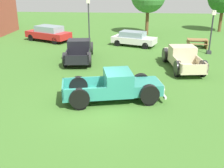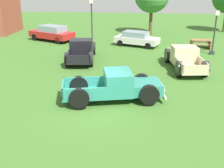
{
  "view_description": "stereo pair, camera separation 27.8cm",
  "coord_description": "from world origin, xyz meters",
  "px_view_note": "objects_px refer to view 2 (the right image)",
  "views": [
    {
      "loc": [
        1.85,
        -12.25,
        5.89
      ],
      "look_at": [
        0.75,
        0.63,
        0.9
      ],
      "focal_mm": 43.73,
      "sensor_mm": 36.0,
      "label": 1
    },
    {
      "loc": [
        2.12,
        -12.23,
        5.89
      ],
      "look_at": [
        0.75,
        0.63,
        0.9
      ],
      "focal_mm": 43.73,
      "sensor_mm": 36.0,
      "label": 2
    }
  ],
  "objects_px": {
    "pickup_truck_foreground": "(119,86)",
    "sedan_distant_b": "(137,38)",
    "pickup_truck_behind_right": "(184,57)",
    "sedan_distant_a": "(52,33)",
    "picnic_table": "(201,43)",
    "lamp_post_near": "(215,31)",
    "lamp_post_far": "(92,21)",
    "pickup_truck_behind_left": "(82,50)"
  },
  "relations": [
    {
      "from": "pickup_truck_behind_right",
      "to": "lamp_post_near",
      "type": "distance_m",
      "value": 5.08
    },
    {
      "from": "picnic_table",
      "to": "lamp_post_far",
      "type": "bearing_deg",
      "value": -179.77
    },
    {
      "from": "lamp_post_far",
      "to": "sedan_distant_b",
      "type": "bearing_deg",
      "value": 3.24
    },
    {
      "from": "sedan_distant_a",
      "to": "lamp_post_far",
      "type": "distance_m",
      "value": 4.93
    },
    {
      "from": "pickup_truck_behind_left",
      "to": "sedan_distant_b",
      "type": "height_order",
      "value": "pickup_truck_behind_left"
    },
    {
      "from": "pickup_truck_foreground",
      "to": "pickup_truck_behind_left",
      "type": "bearing_deg",
      "value": 115.4
    },
    {
      "from": "sedan_distant_b",
      "to": "lamp_post_near",
      "type": "distance_m",
      "value": 6.89
    },
    {
      "from": "sedan_distant_b",
      "to": "lamp_post_near",
      "type": "bearing_deg",
      "value": -20.52
    },
    {
      "from": "sedan_distant_a",
      "to": "lamp_post_near",
      "type": "xyz_separation_m",
      "value": [
        14.92,
        -3.79,
        1.1
      ]
    },
    {
      "from": "pickup_truck_behind_right",
      "to": "sedan_distant_b",
      "type": "xyz_separation_m",
      "value": [
        -3.45,
        6.37,
        -0.03
      ]
    },
    {
      "from": "sedan_distant_b",
      "to": "lamp_post_far",
      "type": "bearing_deg",
      "value": -176.76
    },
    {
      "from": "pickup_truck_foreground",
      "to": "pickup_truck_behind_right",
      "type": "xyz_separation_m",
      "value": [
        4.06,
        6.03,
        -0.01
      ]
    },
    {
      "from": "lamp_post_near",
      "to": "lamp_post_far",
      "type": "xyz_separation_m",
      "value": [
        -10.5,
        2.14,
        0.34
      ]
    },
    {
      "from": "pickup_truck_behind_left",
      "to": "lamp_post_near",
      "type": "height_order",
      "value": "lamp_post_near"
    },
    {
      "from": "pickup_truck_behind_right",
      "to": "lamp_post_near",
      "type": "bearing_deg",
      "value": 53.95
    },
    {
      "from": "picnic_table",
      "to": "pickup_truck_foreground",
      "type": "bearing_deg",
      "value": -117.74
    },
    {
      "from": "pickup_truck_foreground",
      "to": "sedan_distant_b",
      "type": "height_order",
      "value": "pickup_truck_foreground"
    },
    {
      "from": "pickup_truck_behind_right",
      "to": "sedan_distant_a",
      "type": "distance_m",
      "value": 14.32
    },
    {
      "from": "sedan_distant_b",
      "to": "lamp_post_far",
      "type": "distance_m",
      "value": 4.43
    },
    {
      "from": "picnic_table",
      "to": "pickup_truck_behind_left",
      "type": "bearing_deg",
      "value": -154.48
    },
    {
      "from": "lamp_post_near",
      "to": "picnic_table",
      "type": "relative_size",
      "value": 1.92
    },
    {
      "from": "pickup_truck_foreground",
      "to": "pickup_truck_behind_left",
      "type": "relative_size",
      "value": 1.02
    },
    {
      "from": "pickup_truck_behind_left",
      "to": "sedan_distant_b",
      "type": "relative_size",
      "value": 1.21
    },
    {
      "from": "lamp_post_near",
      "to": "lamp_post_far",
      "type": "bearing_deg",
      "value": 168.47
    },
    {
      "from": "pickup_truck_behind_right",
      "to": "lamp_post_near",
      "type": "height_order",
      "value": "lamp_post_near"
    },
    {
      "from": "pickup_truck_foreground",
      "to": "lamp_post_near",
      "type": "bearing_deg",
      "value": 55.2
    },
    {
      "from": "lamp_post_near",
      "to": "picnic_table",
      "type": "distance_m",
      "value": 2.66
    },
    {
      "from": "pickup_truck_behind_left",
      "to": "sedan_distant_b",
      "type": "bearing_deg",
      "value": 50.0
    },
    {
      "from": "pickup_truck_behind_left",
      "to": "lamp_post_far",
      "type": "height_order",
      "value": "lamp_post_far"
    },
    {
      "from": "sedan_distant_b",
      "to": "pickup_truck_behind_right",
      "type": "bearing_deg",
      "value": -61.6
    },
    {
      "from": "pickup_truck_foreground",
      "to": "lamp_post_far",
      "type": "height_order",
      "value": "lamp_post_far"
    },
    {
      "from": "pickup_truck_foreground",
      "to": "lamp_post_near",
      "type": "xyz_separation_m",
      "value": [
        6.97,
        10.03,
        1.16
      ]
    },
    {
      "from": "pickup_truck_behind_left",
      "to": "pickup_truck_behind_right",
      "type": "height_order",
      "value": "pickup_truck_behind_left"
    },
    {
      "from": "pickup_truck_foreground",
      "to": "sedan_distant_a",
      "type": "bearing_deg",
      "value": 119.94
    },
    {
      "from": "lamp_post_far",
      "to": "picnic_table",
      "type": "xyz_separation_m",
      "value": [
        9.96,
        0.04,
        -1.75
      ]
    },
    {
      "from": "sedan_distant_b",
      "to": "picnic_table",
      "type": "distance_m",
      "value": 5.82
    },
    {
      "from": "pickup_truck_foreground",
      "to": "lamp_post_far",
      "type": "relative_size",
      "value": 1.26
    },
    {
      "from": "pickup_truck_foreground",
      "to": "lamp_post_far",
      "type": "distance_m",
      "value": 12.76
    },
    {
      "from": "pickup_truck_foreground",
      "to": "sedan_distant_a",
      "type": "height_order",
      "value": "pickup_truck_foreground"
    },
    {
      "from": "pickup_truck_behind_left",
      "to": "lamp_post_near",
      "type": "relative_size",
      "value": 1.45
    },
    {
      "from": "lamp_post_near",
      "to": "lamp_post_far",
      "type": "distance_m",
      "value": 10.73
    },
    {
      "from": "pickup_truck_behind_right",
      "to": "pickup_truck_foreground",
      "type": "bearing_deg",
      "value": -123.95
    }
  ]
}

